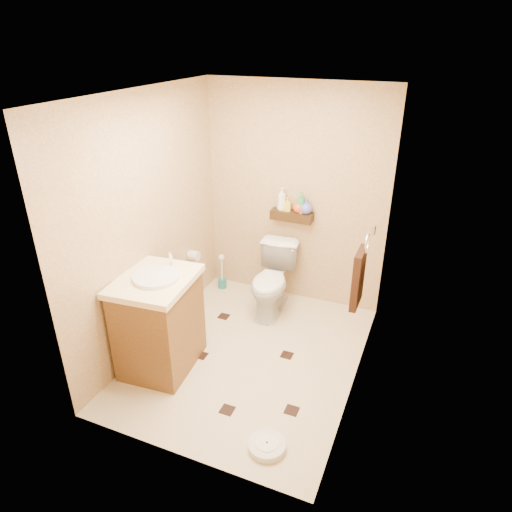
% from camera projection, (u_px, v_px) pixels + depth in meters
% --- Properties ---
extents(ground, '(2.50, 2.50, 0.00)m').
position_uv_depth(ground, '(249.00, 355.00, 4.39)').
color(ground, beige).
rests_on(ground, ground).
extents(wall_back, '(2.00, 0.04, 2.40)m').
position_uv_depth(wall_back, '(295.00, 198.00, 4.90)').
color(wall_back, tan).
rests_on(wall_back, ground).
extents(wall_front, '(2.00, 0.04, 2.40)m').
position_uv_depth(wall_front, '(168.00, 320.00, 2.83)').
color(wall_front, tan).
rests_on(wall_front, ground).
extents(wall_left, '(0.04, 2.50, 2.40)m').
position_uv_depth(wall_left, '(149.00, 225.00, 4.21)').
color(wall_left, tan).
rests_on(wall_left, ground).
extents(wall_right, '(0.04, 2.50, 2.40)m').
position_uv_depth(wall_right, '(367.00, 263.00, 3.52)').
color(wall_right, tan).
rests_on(wall_right, ground).
extents(ceiling, '(2.00, 2.50, 0.02)m').
position_uv_depth(ceiling, '(247.00, 93.00, 3.33)').
color(ceiling, silver).
rests_on(ceiling, wall_back).
extents(wall_shelf, '(0.46, 0.14, 0.10)m').
position_uv_depth(wall_shelf, '(292.00, 216.00, 4.91)').
color(wall_shelf, '#36230E').
rests_on(wall_shelf, wall_back).
extents(floor_accents, '(1.24, 1.41, 0.01)m').
position_uv_depth(floor_accents, '(249.00, 357.00, 4.37)').
color(floor_accents, black).
rests_on(floor_accents, ground).
extents(toilet, '(0.48, 0.77, 0.75)m').
position_uv_depth(toilet, '(272.00, 281.00, 4.95)').
color(toilet, white).
rests_on(toilet, ground).
extents(vanity, '(0.68, 0.80, 1.06)m').
position_uv_depth(vanity, '(159.00, 321.00, 4.09)').
color(vanity, brown).
rests_on(vanity, ground).
extents(bathroom_scale, '(0.33, 0.33, 0.06)m').
position_uv_depth(bathroom_scale, '(267.00, 445.00, 3.41)').
color(bathroom_scale, silver).
rests_on(bathroom_scale, ground).
extents(toilet_brush, '(0.10, 0.10, 0.44)m').
position_uv_depth(toilet_brush, '(222.00, 276.00, 5.49)').
color(toilet_brush, '#1B6D6E').
rests_on(toilet_brush, ground).
extents(towel_ring, '(0.12, 0.30, 0.76)m').
position_uv_depth(towel_ring, '(359.00, 276.00, 3.87)').
color(towel_ring, silver).
rests_on(towel_ring, wall_right).
extents(toilet_paper, '(0.12, 0.11, 0.12)m').
position_uv_depth(toilet_paper, '(194.00, 256.00, 4.99)').
color(toilet_paper, silver).
rests_on(toilet_paper, wall_left).
extents(bottle_a, '(0.14, 0.14, 0.25)m').
position_uv_depth(bottle_a, '(282.00, 199.00, 4.87)').
color(bottle_a, white).
rests_on(bottle_a, wall_shelf).
extents(bottle_b, '(0.08, 0.08, 0.15)m').
position_uv_depth(bottle_b, '(287.00, 204.00, 4.87)').
color(bottle_b, yellow).
rests_on(bottle_b, wall_shelf).
extents(bottle_c, '(0.12, 0.12, 0.15)m').
position_uv_depth(bottle_c, '(299.00, 206.00, 4.83)').
color(bottle_c, '#E44E1A').
rests_on(bottle_c, wall_shelf).
extents(bottle_d, '(0.09, 0.09, 0.23)m').
position_uv_depth(bottle_d, '(301.00, 203.00, 4.80)').
color(bottle_d, '#30914F').
rests_on(bottle_d, wall_shelf).
extents(bottle_e, '(0.08, 0.08, 0.15)m').
position_uv_depth(bottle_e, '(301.00, 206.00, 4.82)').
color(bottle_e, '#E26A4B').
rests_on(bottle_e, wall_shelf).
extents(bottle_f, '(0.16, 0.16, 0.16)m').
position_uv_depth(bottle_f, '(306.00, 206.00, 4.80)').
color(bottle_f, '#545BD3').
rests_on(bottle_f, wall_shelf).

